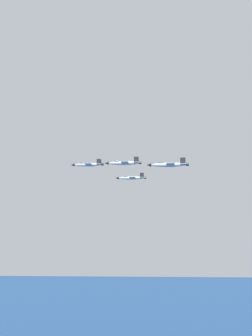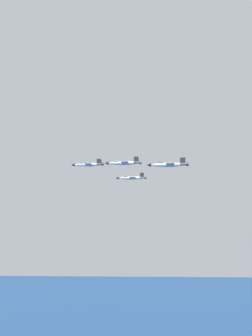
{
  "view_description": "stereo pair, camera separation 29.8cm",
  "coord_description": "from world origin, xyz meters",
  "px_view_note": "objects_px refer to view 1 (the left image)",
  "views": [
    {
      "loc": [
        28.69,
        -174.55,
        92.99
      ],
      "look_at": [
        20.7,
        -10.35,
        117.88
      ],
      "focal_mm": 42.12,
      "sensor_mm": 36.0,
      "label": 1
    },
    {
      "loc": [
        28.99,
        -174.54,
        92.99
      ],
      "look_at": [
        20.7,
        -10.35,
        117.88
      ],
      "focal_mm": 42.12,
      "sensor_mm": 36.0,
      "label": 2
    }
  ],
  "objects_px": {
    "jet_lead": "(88,164)",
    "jet_left_wingman": "(124,163)",
    "jet_left_outer": "(169,165)",
    "jet_right_wingman": "(131,178)"
  },
  "relations": [
    {
      "from": "jet_lead",
      "to": "jet_left_wingman",
      "type": "height_order",
      "value": "jet_lead"
    },
    {
      "from": "jet_right_wingman",
      "to": "jet_left_outer",
      "type": "bearing_deg",
      "value": 110.63
    },
    {
      "from": "jet_left_wingman",
      "to": "jet_left_outer",
      "type": "distance_m",
      "value": 23.97
    },
    {
      "from": "jet_left_outer",
      "to": "jet_right_wingman",
      "type": "bearing_deg",
      "value": -69.11
    },
    {
      "from": "jet_lead",
      "to": "jet_left_outer",
      "type": "bearing_deg",
      "value": 140.72
    },
    {
      "from": "jet_lead",
      "to": "jet_right_wingman",
      "type": "bearing_deg",
      "value": -138.56
    },
    {
      "from": "jet_left_wingman",
      "to": "jet_right_wingman",
      "type": "bearing_deg",
      "value": -90.4
    },
    {
      "from": "jet_lead",
      "to": "jet_left_outer",
      "type": "height_order",
      "value": "jet_lead"
    },
    {
      "from": "jet_left_outer",
      "to": "jet_left_wingman",
      "type": "bearing_deg",
      "value": -40.88
    },
    {
      "from": "jet_lead",
      "to": "jet_right_wingman",
      "type": "relative_size",
      "value": 1.01
    }
  ]
}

